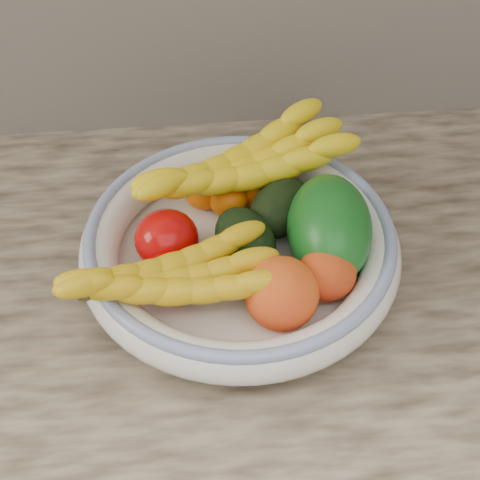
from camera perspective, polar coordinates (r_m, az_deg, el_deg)
name	(u,v)px	position (r m, az deg, el deg)	size (l,w,h in m)	color
kitchen_counter	(239,432)	(1.30, -0.11, -14.66)	(2.44, 0.66, 1.40)	brown
fruit_bowl	(240,247)	(0.89, 0.00, -0.51)	(0.39, 0.39, 0.08)	silver
clementine_back_left	(205,190)	(0.96, -2.77, 3.91)	(0.06, 0.06, 0.05)	orange
clementine_back_right	(257,187)	(0.96, 1.37, 4.11)	(0.06, 0.06, 0.05)	#E95C04
clementine_back_mid	(229,200)	(0.95, -0.87, 3.15)	(0.05, 0.05, 0.05)	orange
tomato_left	(167,239)	(0.89, -5.70, 0.06)	(0.08, 0.08, 0.07)	#C30707
tomato_near_left	(172,277)	(0.85, -5.29, -2.86)	(0.07, 0.07, 0.06)	#A30100
avocado_center	(245,240)	(0.88, 0.41, 0.02)	(0.07, 0.10, 0.07)	black
avocado_right	(280,208)	(0.92, 3.14, 2.50)	(0.07, 0.10, 0.07)	black
green_mango	(329,228)	(0.88, 6.91, 0.90)	(0.10, 0.15, 0.11)	#0F5115
peach_front	(282,294)	(0.82, 3.25, -4.17)	(0.09, 0.09, 0.09)	orange
peach_right	(327,273)	(0.84, 6.79, -2.55)	(0.07, 0.07, 0.07)	orange
banana_bunch_back	(242,171)	(0.94, 0.16, 5.38)	(0.31, 0.11, 0.09)	yellow
banana_bunch_front	(171,282)	(0.81, -5.37, -3.28)	(0.26, 0.11, 0.07)	yellow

